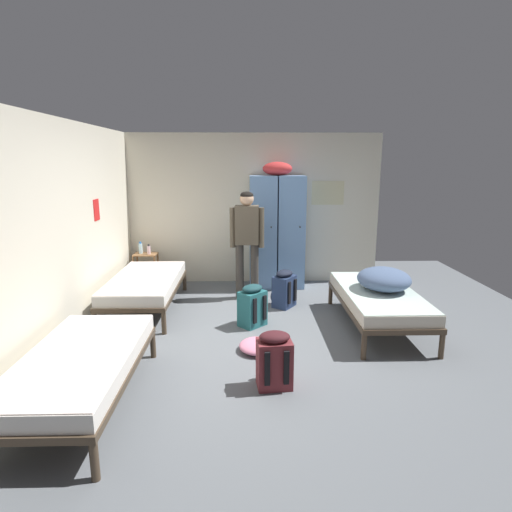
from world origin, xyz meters
TOP-DOWN VIEW (x-y plane):
  - ground_plane at (0.00, 0.00)m, footprint 7.93×7.93m
  - room_backdrop at (-1.14, 1.17)m, footprint 4.33×5.01m
  - locker_bank at (0.39, 2.20)m, footprint 0.90×0.55m
  - shelf_unit at (-1.80, 2.19)m, footprint 0.38×0.30m
  - bed_right at (1.55, 0.30)m, footprint 0.90×1.90m
  - bed_left_front at (-1.55, -1.44)m, footprint 0.90×1.90m
  - bed_left_rear at (-1.55, 1.04)m, footprint 0.90×1.90m
  - bedding_heap at (1.61, 0.31)m, footprint 0.66×0.73m
  - person_traveler at (-0.11, 1.54)m, footprint 0.52×0.22m
  - water_bottle at (-1.88, 2.21)m, footprint 0.06×0.06m
  - lotion_bottle at (-1.73, 2.15)m, footprint 0.06×0.06m
  - backpack_teal at (-0.05, 0.38)m, footprint 0.42×0.42m
  - backpack_maroon at (0.14, -1.16)m, footprint 0.34×0.36m
  - backpack_navy at (0.42, 1.11)m, footprint 0.41×0.41m
  - clothes_pile_pink at (-0.00, -0.38)m, footprint 0.41×0.46m

SIDE VIEW (x-z plane):
  - ground_plane at x=0.00m, z-range 0.00..0.00m
  - clothes_pile_pink at x=0.00m, z-range 0.00..0.11m
  - backpack_teal at x=-0.05m, z-range -0.02..0.53m
  - backpack_maroon at x=0.14m, z-range -0.02..0.53m
  - backpack_navy at x=0.42m, z-range -0.02..0.53m
  - shelf_unit at x=-1.80m, z-range 0.06..0.63m
  - bed_right at x=1.55m, z-range 0.14..0.63m
  - bed_left_front at x=-1.55m, z-range 0.14..0.63m
  - bed_left_rear at x=-1.55m, z-range 0.14..0.63m
  - bedding_heap at x=1.61m, z-range 0.49..0.77m
  - lotion_bottle at x=-1.73m, z-range 0.56..0.73m
  - water_bottle at x=-1.88m, z-range 0.56..0.76m
  - locker_bank at x=0.39m, z-range -0.07..2.00m
  - person_traveler at x=-0.11m, z-range 0.17..1.81m
  - room_backdrop at x=-1.14m, z-range 0.00..2.54m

